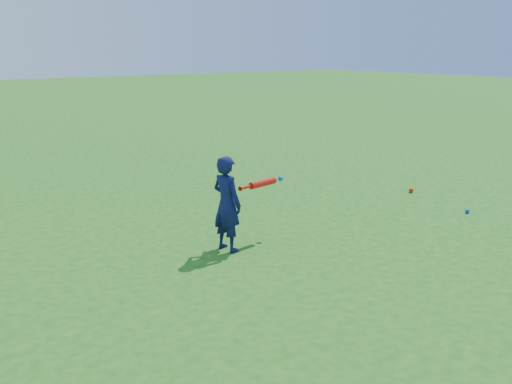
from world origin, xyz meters
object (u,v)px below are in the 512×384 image
at_px(ground_ball_red, 411,190).
at_px(ground_ball_blue, 467,211).
at_px(child, 227,204).
at_px(bat_swing, 264,183).

xyz_separation_m(ground_ball_red, ground_ball_blue, (-0.36, -1.27, -0.01)).
bearing_deg(child, bat_swing, -94.07).
xyz_separation_m(child, bat_swing, (0.60, 0.04, 0.16)).
distance_m(child, ground_ball_red, 4.05).
height_order(child, bat_swing, child).
distance_m(ground_ball_blue, bat_swing, 3.26).
relative_size(ground_ball_red, bat_swing, 0.10).
distance_m(ground_ball_red, ground_ball_blue, 1.32).
relative_size(child, ground_ball_red, 14.43).
relative_size(ground_ball_blue, bat_swing, 0.09).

